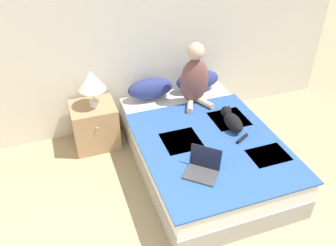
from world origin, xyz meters
TOP-DOWN VIEW (x-y plane):
  - wall_back at (0.00, 3.31)m, footprint 5.88×0.05m
  - bed at (0.65, 2.19)m, footprint 1.43×2.10m
  - pillow_near at (0.34, 3.09)m, footprint 0.57×0.24m
  - pillow_far at (0.96, 3.09)m, footprint 0.57×0.24m
  - person_sitting at (0.80, 2.82)m, footprint 0.36×0.35m
  - cat_tabby at (0.99, 2.20)m, footprint 0.17×0.52m
  - laptop_open at (0.39, 1.64)m, footprint 0.39×0.39m
  - nightstand at (-0.39, 3.01)m, footprint 0.52×0.48m
  - table_lamp at (-0.37, 3.00)m, footprint 0.31×0.31m

SIDE VIEW (x-z plane):
  - bed at x=0.65m, z-range 0.00..0.46m
  - nightstand at x=-0.39m, z-range 0.00..0.55m
  - laptop_open at x=0.39m, z-range 0.40..0.63m
  - cat_tabby at x=0.99m, z-range 0.46..0.64m
  - pillow_near at x=0.34m, z-range 0.46..0.72m
  - pillow_far at x=0.96m, z-range 0.46..0.72m
  - person_sitting at x=0.80m, z-range 0.42..1.18m
  - table_lamp at x=-0.37m, z-range 0.65..1.09m
  - wall_back at x=0.00m, z-range 0.00..2.55m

